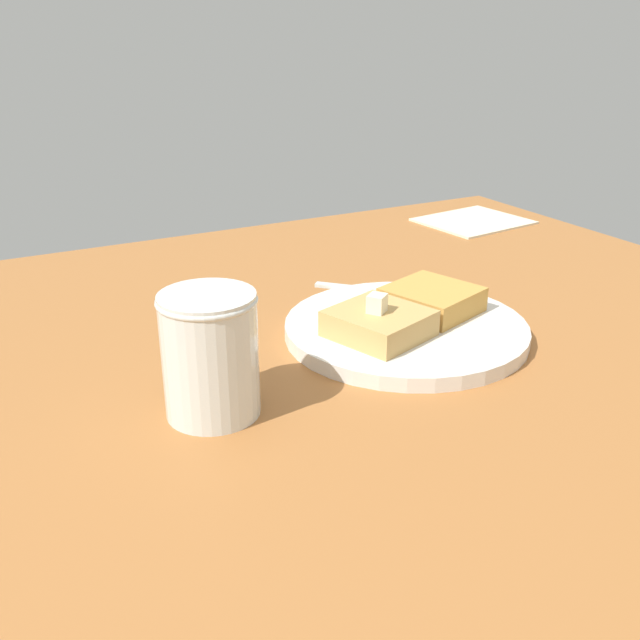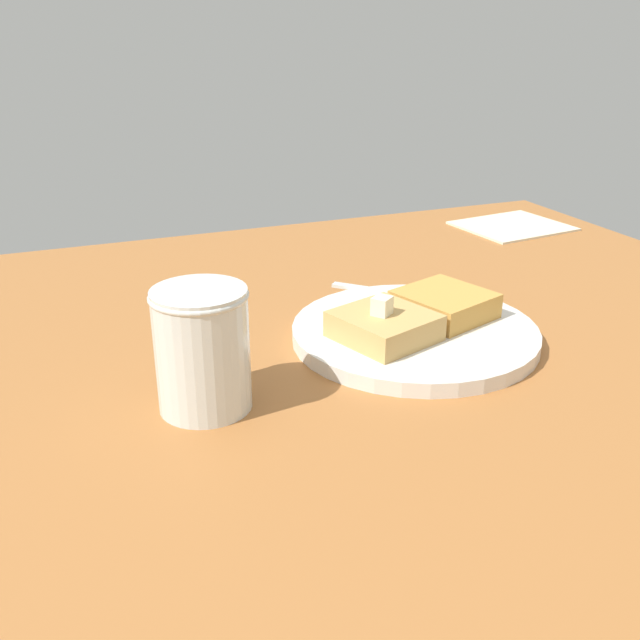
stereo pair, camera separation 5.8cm
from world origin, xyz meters
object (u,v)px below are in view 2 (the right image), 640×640
(syrup_jar, at_px, (203,355))
(napkin, at_px, (512,226))
(plate, at_px, (414,332))
(fork, at_px, (417,297))

(syrup_jar, relative_size, napkin, 0.66)
(plate, height_order, syrup_jar, syrup_jar)
(syrup_jar, height_order, napkin, syrup_jar)
(fork, bearing_deg, syrup_jar, -155.47)
(fork, relative_size, napkin, 0.87)
(plate, xyz_separation_m, syrup_jar, (-0.20, -0.05, 0.03))
(fork, distance_m, syrup_jar, 0.27)
(plate, xyz_separation_m, napkin, (0.32, 0.29, -0.01))
(fork, bearing_deg, plate, -120.60)
(fork, height_order, syrup_jar, syrup_jar)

